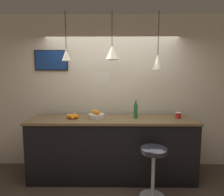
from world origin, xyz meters
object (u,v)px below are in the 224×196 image
juice_bottle (136,111)px  bar_stool (153,164)px  mounted_tv (51,60)px  fruit_bowl (96,115)px  spread_jar (178,115)px

juice_bottle → bar_stool: bearing=-72.4°
bar_stool → juice_bottle: size_ratio=2.48×
bar_stool → mounted_tv: size_ratio=1.21×
bar_stool → fruit_bowl: bearing=145.8°
bar_stool → juice_bottle: juice_bottle is taller
spread_jar → mounted_tv: bearing=170.0°
bar_stool → spread_jar: 0.98m
fruit_bowl → mounted_tv: (-0.88, 0.41, 0.97)m
fruit_bowl → spread_jar: size_ratio=2.66×
bar_stool → juice_bottle: bearing=107.6°
bar_stool → mounted_tv: 2.52m
spread_jar → mounted_tv: (-2.28, 0.40, 0.97)m
juice_bottle → mounted_tv: 1.84m
bar_stool → mounted_tv: mounted_tv is taller
spread_jar → fruit_bowl: bearing=-179.9°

